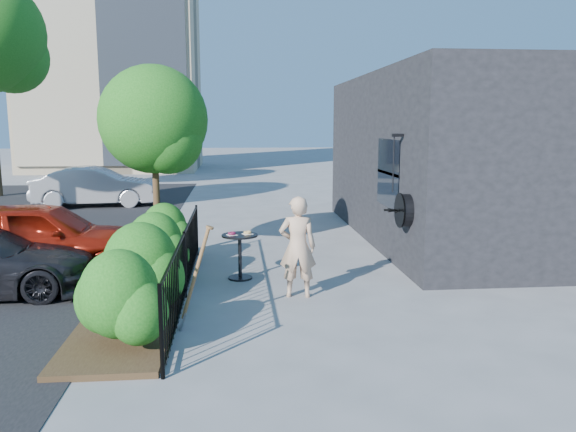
{
  "coord_description": "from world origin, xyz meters",
  "views": [
    {
      "loc": [
        -0.67,
        -8.97,
        2.8
      ],
      "look_at": [
        0.26,
        0.76,
        1.2
      ],
      "focal_mm": 35.0,
      "sensor_mm": 36.0,
      "label": 1
    }
  ],
  "objects": [
    {
      "name": "fence",
      "position": [
        -1.5,
        0.0,
        0.56
      ],
      "size": [
        0.05,
        6.05,
        1.1
      ],
      "color": "black",
      "rests_on": "ground"
    },
    {
      "name": "cafe_table",
      "position": [
        -0.6,
        1.04,
        0.57
      ],
      "size": [
        0.66,
        0.66,
        0.88
      ],
      "rotation": [
        0.0,
        0.0,
        0.39
      ],
      "color": "black",
      "rests_on": "ground"
    },
    {
      "name": "patio_tree",
      "position": [
        -2.24,
        2.76,
        2.76
      ],
      "size": [
        2.2,
        2.2,
        3.94
      ],
      "color": "#3F2B19",
      "rests_on": "ground"
    },
    {
      "name": "shop_building",
      "position": [
        5.5,
        4.5,
        2.0
      ],
      "size": [
        6.22,
        9.0,
        4.0
      ],
      "color": "black",
      "rests_on": "ground"
    },
    {
      "name": "woman",
      "position": [
        0.33,
        -0.12,
        0.83
      ],
      "size": [
        0.64,
        0.45,
        1.67
      ],
      "primitive_type": "imported",
      "rotation": [
        0.0,
        0.0,
        3.05
      ],
      "color": "tan",
      "rests_on": "ground"
    },
    {
      "name": "shovel",
      "position": [
        -1.26,
        -1.45,
        0.65
      ],
      "size": [
        0.5,
        0.19,
        1.48
      ],
      "color": "brown",
      "rests_on": "ground"
    },
    {
      "name": "planting_bed",
      "position": [
        -2.2,
        0.0,
        0.04
      ],
      "size": [
        1.3,
        6.0,
        0.08
      ],
      "primitive_type": "cube",
      "color": "#382616",
      "rests_on": "ground"
    },
    {
      "name": "ground",
      "position": [
        0.0,
        0.0,
        0.0
      ],
      "size": [
        120.0,
        120.0,
        0.0
      ],
      "primitive_type": "plane",
      "color": "gray",
      "rests_on": "ground"
    },
    {
      "name": "car_silver",
      "position": [
        -5.46,
        10.82,
        0.68
      ],
      "size": [
        4.23,
        1.73,
        1.36
      ],
      "primitive_type": "imported",
      "rotation": [
        0.0,
        0.0,
        1.64
      ],
      "color": "#ABABB0",
      "rests_on": "ground"
    },
    {
      "name": "car_red",
      "position": [
        -4.34,
        1.77,
        0.7
      ],
      "size": [
        4.13,
        1.74,
        1.39
      ],
      "primitive_type": "imported",
      "rotation": [
        0.0,
        0.0,
        1.59
      ],
      "color": "maroon",
      "rests_on": "ground"
    },
    {
      "name": "shrubs",
      "position": [
        -2.1,
        0.1,
        0.7
      ],
      "size": [
        1.1,
        5.6,
        1.24
      ],
      "color": "#185D15",
      "rests_on": "ground"
    }
  ]
}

